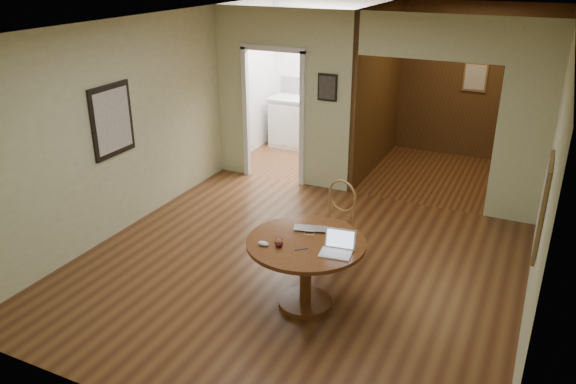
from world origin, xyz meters
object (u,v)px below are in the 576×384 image
at_px(chair, 336,219).
at_px(open_laptop, 338,246).
at_px(closed_laptop, 310,231).
at_px(dining_table, 306,258).

distance_m(chair, open_laptop, 1.15).
bearing_deg(closed_laptop, open_laptop, -49.77).
xyz_separation_m(dining_table, open_laptop, (0.37, -0.07, 0.25)).
relative_size(dining_table, closed_laptop, 3.44).
distance_m(open_laptop, closed_laptop, 0.48).
bearing_deg(open_laptop, closed_laptop, 138.97).
relative_size(open_laptop, closed_laptop, 0.93).
bearing_deg(closed_laptop, dining_table, -95.01).
height_order(open_laptop, closed_laptop, open_laptop).
height_order(dining_table, open_laptop, open_laptop).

